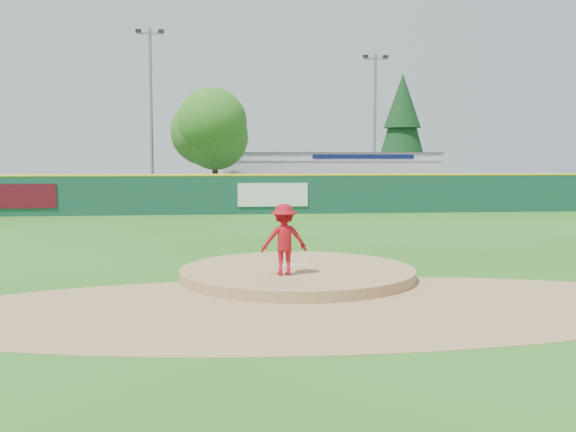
{
  "coord_description": "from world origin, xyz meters",
  "views": [
    {
      "loc": [
        -1.84,
        -14.78,
        2.78
      ],
      "look_at": [
        0.0,
        2.0,
        1.3
      ],
      "focal_mm": 40.0,
      "sensor_mm": 36.0,
      "label": 1
    }
  ],
  "objects": [
    {
      "name": "pitchers_mound",
      "position": [
        0.0,
        0.0,
        0.0
      ],
      "size": [
        5.5,
        5.5,
        0.5
      ],
      "primitive_type": "cylinder",
      "color": "#9E774C",
      "rests_on": "ground"
    },
    {
      "name": "deciduous_tree",
      "position": [
        -2.0,
        25.0,
        4.55
      ],
      "size": [
        5.6,
        5.6,
        7.36
      ],
      "color": "#382314",
      "rests_on": "ground"
    },
    {
      "name": "parking_lot",
      "position": [
        0.0,
        27.0,
        0.01
      ],
      "size": [
        44.0,
        16.0,
        0.02
      ],
      "primitive_type": "cube",
      "color": "#38383A",
      "rests_on": "ground"
    },
    {
      "name": "conifer_tree",
      "position": [
        13.0,
        36.0,
        5.54
      ],
      "size": [
        4.4,
        4.4,
        9.5
      ],
      "color": "#382314",
      "rests_on": "ground"
    },
    {
      "name": "pitcher",
      "position": [
        -0.4,
        -0.88,
        1.03
      ],
      "size": [
        1.04,
        0.63,
        1.57
      ],
      "primitive_type": "imported",
      "rotation": [
        0.0,
        0.0,
        3.19
      ],
      "color": "#A80E18",
      "rests_on": "pitchers_mound"
    },
    {
      "name": "fence_banners",
      "position": [
        -5.3,
        17.92,
        1.0
      ],
      "size": [
        16.14,
        0.04,
        1.2
      ],
      "color": "#570C18",
      "rests_on": "ground"
    },
    {
      "name": "infield_dirt_arc",
      "position": [
        0.0,
        -3.0,
        0.01
      ],
      "size": [
        15.4,
        15.4,
        0.01
      ],
      "primitive_type": "cylinder",
      "color": "#9E774C",
      "rests_on": "ground"
    },
    {
      "name": "van",
      "position": [
        1.98,
        22.34,
        0.66
      ],
      "size": [
        4.93,
        3.01,
        1.28
      ],
      "primitive_type": "imported",
      "rotation": [
        0.0,
        0.0,
        1.37
      ],
      "color": "white",
      "rests_on": "parking_lot"
    },
    {
      "name": "light_pole_right",
      "position": [
        9.0,
        29.0,
        5.54
      ],
      "size": [
        1.75,
        0.25,
        10.0
      ],
      "color": "gray",
      "rests_on": "ground"
    },
    {
      "name": "ground",
      "position": [
        0.0,
        0.0,
        0.0
      ],
      "size": [
        120.0,
        120.0,
        0.0
      ],
      "primitive_type": "plane",
      "color": "#286B19",
      "rests_on": "ground"
    },
    {
      "name": "pool_building_grp",
      "position": [
        6.0,
        31.99,
        1.66
      ],
      "size": [
        15.2,
        8.2,
        3.31
      ],
      "color": "silver",
      "rests_on": "ground"
    },
    {
      "name": "pitching_rubber",
      "position": [
        0.0,
        0.3,
        0.27
      ],
      "size": [
        0.6,
        0.15,
        0.04
      ],
      "primitive_type": "cube",
      "color": "white",
      "rests_on": "pitchers_mound"
    },
    {
      "name": "playground_slide",
      "position": [
        -12.33,
        22.16,
        0.7
      ],
      "size": [
        0.89,
        2.51,
        1.38
      ],
      "color": "blue",
      "rests_on": "ground"
    },
    {
      "name": "outfield_fence",
      "position": [
        0.0,
        18.0,
        1.09
      ],
      "size": [
        40.0,
        0.14,
        2.07
      ],
      "color": "#144233",
      "rests_on": "ground"
    },
    {
      "name": "light_pole_left",
      "position": [
        -6.0,
        27.0,
        6.05
      ],
      "size": [
        1.75,
        0.25,
        11.0
      ],
      "color": "gray",
      "rests_on": "ground"
    }
  ]
}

